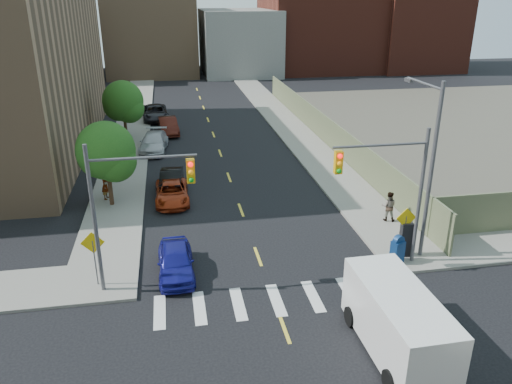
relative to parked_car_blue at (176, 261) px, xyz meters
name	(u,v)px	position (x,y,z in m)	size (l,w,h in m)	color
ground	(296,362)	(4.20, -7.00, -0.72)	(160.00, 160.00, 0.00)	black
sidewalk_nw	(135,115)	(-3.55, 34.50, -0.64)	(3.50, 73.00, 0.15)	gray
sidewalk_ne	(272,109)	(11.95, 34.50, -0.64)	(3.50, 73.00, 0.15)	gray
fence_north	(323,128)	(13.80, 21.00, 0.53)	(0.12, 44.00, 2.50)	#6C714F
gravel_lot	(492,127)	(32.20, 23.00, -0.69)	(36.00, 42.00, 0.06)	#595447
bg_bldg_west	(46,38)	(-17.80, 63.00, 5.28)	(14.00, 18.00, 12.00)	#592319
bg_bldg_midwest	(151,26)	(-1.80, 65.00, 6.78)	(14.00, 16.00, 15.00)	#8C6B4C
bg_bldg_center	(239,42)	(12.20, 63.00, 4.28)	(12.00, 16.00, 10.00)	gray
bg_bldg_east	(318,21)	(26.20, 65.00, 7.28)	(18.00, 18.00, 16.00)	#592319
bg_bldg_fareast	(412,15)	(42.20, 63.00, 8.28)	(14.00, 16.00, 18.00)	#592319
signal_nw	(129,198)	(-1.78, -1.00, 3.81)	(4.59, 0.30, 7.00)	#59595E
signal_ne	(392,181)	(10.18, -1.00, 3.81)	(4.59, 0.30, 7.00)	#59595E
streetlight_ne	(429,158)	(12.40, -0.10, 4.50)	(0.25, 3.70, 9.00)	#59595E
warn_sign_nw	(93,249)	(-3.60, -0.50, 1.28)	(1.06, 0.06, 2.83)	#59595E
warn_sign_ne	(406,224)	(11.40, -0.50, 1.28)	(1.06, 0.06, 2.83)	#59595E
warn_sign_midwest	(117,157)	(-3.60, 13.00, 1.28)	(1.06, 0.06, 2.83)	#59595E
tree_west_near	(106,154)	(-3.80, 9.05, 2.76)	(3.66, 3.64, 5.52)	#332114
tree_west_far	(123,104)	(-3.80, 24.05, 2.76)	(3.66, 3.64, 5.52)	#332114
parked_car_blue	(176,261)	(0.00, 0.00, 0.00)	(1.69, 4.21, 1.43)	navy
parked_car_black	(171,181)	(0.00, 11.19, -0.03)	(1.46, 4.20, 1.38)	black
parked_car_red	(172,193)	(0.00, 9.11, -0.08)	(2.10, 4.57, 1.27)	#972B0F
parked_car_silver	(154,143)	(-1.30, 20.53, 0.05)	(2.16, 5.31, 1.54)	#B1B4B9
parked_car_white	(168,122)	(0.00, 28.12, -0.10)	(1.45, 3.59, 1.22)	silver
parked_car_maroon	(168,126)	(-0.02, 26.00, 0.06)	(1.65, 4.73, 1.56)	#3D130C
parked_car_grey	(155,113)	(-1.30, 31.90, 0.07)	(2.60, 5.64, 1.57)	black
cargo_van	(396,318)	(8.01, -6.90, 0.65)	(2.46, 5.72, 2.60)	white
mailbox	(398,249)	(10.87, -1.00, 0.15)	(0.73, 0.65, 1.48)	navy
payphone	(405,239)	(11.55, -0.42, 0.36)	(0.55, 0.45, 1.85)	black
pedestrian_west	(105,185)	(-4.23, 10.01, 0.37)	(0.68, 0.45, 1.87)	gray
pedestrian_east	(389,206)	(12.47, 3.69, 0.33)	(0.87, 0.68, 1.79)	gray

